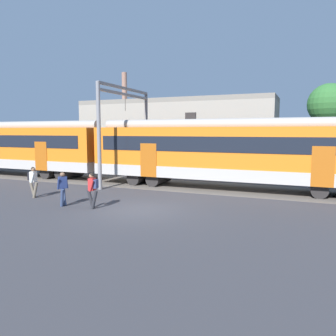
# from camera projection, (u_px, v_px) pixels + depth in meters

# --- Properties ---
(ground_plane) EXTENTS (160.00, 160.00, 0.00)m
(ground_plane) POSITION_uv_depth(u_px,v_px,m) (139.00, 210.00, 14.81)
(ground_plane) COLOR #38383D
(track_bed) EXTENTS (80.00, 4.40, 0.01)m
(track_bed) POSITION_uv_depth(u_px,v_px,m) (85.00, 179.00, 24.37)
(track_bed) COLOR #605951
(track_bed) RESTS_ON ground
(commuter_train) EXTENTS (56.65, 3.07, 4.73)m
(commuter_train) POSITION_uv_depth(u_px,v_px,m) (15.00, 147.00, 26.72)
(commuter_train) COLOR #B2ADA8
(commuter_train) RESTS_ON ground
(pedestrian_white) EXTENTS (0.69, 0.54, 1.67)m
(pedestrian_white) POSITION_uv_depth(u_px,v_px,m) (33.00, 179.00, 17.51)
(pedestrian_white) COLOR #6B6051
(pedestrian_white) RESTS_ON ground
(pedestrian_navy) EXTENTS (0.55, 0.67, 1.67)m
(pedestrian_navy) POSITION_uv_depth(u_px,v_px,m) (63.00, 186.00, 15.52)
(pedestrian_navy) COLOR navy
(pedestrian_navy) RESTS_ON ground
(pedestrian_red) EXTENTS (0.67, 0.54, 1.67)m
(pedestrian_red) POSITION_uv_depth(u_px,v_px,m) (93.00, 187.00, 15.02)
(pedestrian_red) COLOR #28282D
(pedestrian_red) RESTS_ON ground
(catenary_gantry) EXTENTS (0.24, 6.64, 6.53)m
(catenary_gantry) POSITION_uv_depth(u_px,v_px,m) (125.00, 120.00, 22.52)
(catenary_gantry) COLOR gray
(catenary_gantry) RESTS_ON ground
(background_building) EXTENTS (17.78, 5.00, 9.20)m
(background_building) POSITION_uv_depth(u_px,v_px,m) (175.00, 135.00, 30.21)
(background_building) COLOR gray
(background_building) RESTS_ON ground
(street_tree_right) EXTENTS (3.41, 3.41, 7.52)m
(street_tree_right) POSITION_uv_depth(u_px,v_px,m) (329.00, 105.00, 27.30)
(street_tree_right) COLOR brown
(street_tree_right) RESTS_ON ground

